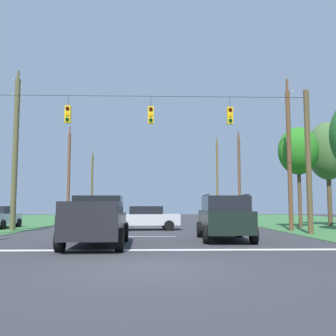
% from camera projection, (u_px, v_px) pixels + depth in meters
% --- Properties ---
extents(ground_plane, '(120.00, 120.00, 0.00)m').
position_uv_depth(ground_plane, '(146.00, 268.00, 9.64)').
color(ground_plane, '#333338').
extents(stop_bar_stripe, '(14.72, 0.45, 0.01)m').
position_uv_depth(stop_bar_stripe, '(149.00, 250.00, 13.59)').
color(stop_bar_stripe, white).
rests_on(stop_bar_stripe, ground).
extents(lane_dash_0, '(2.50, 0.15, 0.01)m').
position_uv_depth(lane_dash_0, '(151.00, 236.00, 19.56)').
color(lane_dash_0, white).
rests_on(lane_dash_0, ground).
extents(lane_dash_1, '(2.50, 0.15, 0.01)m').
position_uv_depth(lane_dash_1, '(153.00, 228.00, 26.89)').
color(lane_dash_1, white).
rests_on(lane_dash_1, ground).
extents(lane_dash_2, '(2.50, 0.15, 0.01)m').
position_uv_depth(lane_dash_2, '(153.00, 223.00, 33.51)').
color(lane_dash_2, white).
rests_on(lane_dash_2, ground).
extents(lane_dash_3, '(2.50, 0.15, 0.01)m').
position_uv_depth(lane_dash_3, '(154.00, 221.00, 39.20)').
color(lane_dash_3, white).
rests_on(lane_dash_3, ground).
extents(overhead_signal_span, '(17.51, 0.31, 8.00)m').
position_uv_depth(overhead_signal_span, '(152.00, 154.00, 20.99)').
color(overhead_signal_span, brown).
rests_on(overhead_signal_span, ground).
extents(pickup_truck, '(2.42, 5.46, 1.95)m').
position_uv_depth(pickup_truck, '(97.00, 221.00, 15.04)').
color(pickup_truck, black).
rests_on(pickup_truck, ground).
extents(suv_black, '(2.33, 4.86, 2.05)m').
position_uv_depth(suv_black, '(224.00, 217.00, 17.49)').
color(suv_black, black).
rests_on(suv_black, ground).
extents(distant_car_oncoming, '(4.44, 2.31, 1.52)m').
position_uv_depth(distant_car_oncoming, '(146.00, 218.00, 24.82)').
color(distant_car_oncoming, silver).
rests_on(distant_car_oncoming, ground).
extents(distant_car_far_parked, '(2.35, 4.45, 1.52)m').
position_uv_depth(distant_car_far_parked, '(104.00, 214.00, 33.93)').
color(distant_car_far_parked, navy).
rests_on(distant_car_far_parked, ground).
extents(utility_pole_mid_right, '(0.28, 1.94, 9.57)m').
position_uv_depth(utility_pole_mid_right, '(289.00, 157.00, 24.04)').
color(utility_pole_mid_right, brown).
rests_on(utility_pole_mid_right, ground).
extents(utility_pole_far_right, '(0.30, 1.54, 9.37)m').
position_uv_depth(utility_pole_far_right, '(239.00, 177.00, 40.38)').
color(utility_pole_far_right, brown).
rests_on(utility_pole_far_right, ground).
extents(utility_pole_near_left, '(0.29, 1.62, 11.25)m').
position_uv_depth(utility_pole_near_left, '(217.00, 177.00, 54.38)').
color(utility_pole_near_left, brown).
rests_on(utility_pole_near_left, ground).
extents(utility_pole_far_left, '(0.34, 1.61, 10.23)m').
position_uv_depth(utility_pole_far_left, '(15.00, 150.00, 24.42)').
color(utility_pole_far_left, brown).
rests_on(utility_pole_far_left, ground).
extents(utility_pole_distant_right, '(0.30, 1.97, 9.79)m').
position_uv_depth(utility_pole_distant_right, '(69.00, 175.00, 39.91)').
color(utility_pole_distant_right, brown).
rests_on(utility_pole_distant_right, ground).
extents(utility_pole_distant_left, '(0.31, 1.99, 9.21)m').
position_uv_depth(utility_pole_distant_left, '(92.00, 184.00, 54.14)').
color(utility_pole_distant_left, brown).
rests_on(utility_pole_distant_left, ground).
extents(tree_roadside_right, '(2.79, 2.79, 7.10)m').
position_uv_depth(tree_roadside_right, '(298.00, 151.00, 27.26)').
color(tree_roadside_right, brown).
rests_on(tree_roadside_right, ground).
extents(tree_roadside_far_right, '(3.07, 3.07, 8.04)m').
position_uv_depth(tree_roadside_far_right, '(328.00, 151.00, 29.85)').
color(tree_roadside_far_right, brown).
rests_on(tree_roadside_far_right, ground).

